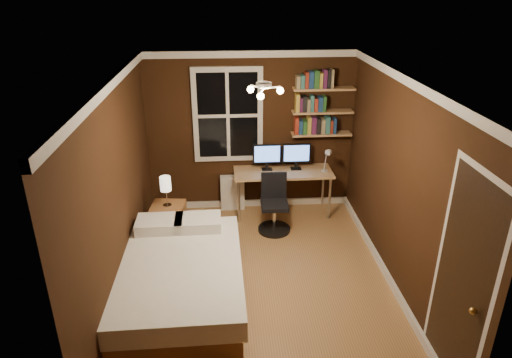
{
  "coord_description": "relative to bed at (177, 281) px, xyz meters",
  "views": [
    {
      "loc": [
        -0.41,
        -4.64,
        3.46
      ],
      "look_at": [
        -0.04,
        0.45,
        1.2
      ],
      "focal_mm": 32.0,
      "sensor_mm": 36.0,
      "label": 1
    }
  ],
  "objects": [
    {
      "name": "wall_right",
      "position": [
        2.6,
        0.31,
        0.95
      ],
      "size": [
        0.04,
        4.2,
        2.5
      ],
      "primitive_type": "cube",
      "color": "black",
      "rests_on": "ground"
    },
    {
      "name": "bedside_lamp",
      "position": [
        -0.23,
        1.37,
        0.48
      ],
      "size": [
        0.15,
        0.15,
        0.44
      ],
      "primitive_type": null,
      "color": "beige",
      "rests_on": "nightstand"
    },
    {
      "name": "bookshelf_lower",
      "position": [
        2.08,
        2.29,
        0.95
      ],
      "size": [
        0.92,
        0.22,
        0.03
      ],
      "primitive_type": "cube",
      "color": "tan",
      "rests_on": "wall_back"
    },
    {
      "name": "books_row_lower",
      "position": [
        2.08,
        2.29,
        1.08
      ],
      "size": [
        0.6,
        0.16,
        0.23
      ],
      "primitive_type": null,
      "color": "maroon",
      "rests_on": "bookshelf_lower"
    },
    {
      "name": "wall_left",
      "position": [
        -0.6,
        0.31,
        0.95
      ],
      "size": [
        0.04,
        4.2,
        2.5
      ],
      "primitive_type": "cube",
      "color": "black",
      "rests_on": "ground"
    },
    {
      "name": "door_knob",
      "position": [
        2.55,
        -1.54,
        0.7
      ],
      "size": [
        0.06,
        0.06,
        0.06
      ],
      "primitive_type": "sphere",
      "color": "gold",
      "rests_on": "door"
    },
    {
      "name": "radiator",
      "position": [
        0.69,
        2.3,
        -0.01
      ],
      "size": [
        0.38,
        0.13,
        0.57
      ],
      "primitive_type": "cube",
      "color": "silver",
      "rests_on": "ground"
    },
    {
      "name": "door",
      "position": [
        2.59,
        -1.24,
        0.73
      ],
      "size": [
        0.03,
        0.82,
        2.05
      ],
      "primitive_type": null,
      "color": "black",
      "rests_on": "ground"
    },
    {
      "name": "office_chair",
      "position": [
        1.29,
        1.58,
        0.02
      ],
      "size": [
        0.48,
        0.48,
        0.87
      ],
      "rotation": [
        0.0,
        0.0,
        -0.02
      ],
      "color": "black",
      "rests_on": "ground"
    },
    {
      "name": "desk",
      "position": [
        1.48,
        2.11,
        0.36
      ],
      "size": [
        1.52,
        0.57,
        0.72
      ],
      "color": "tan",
      "rests_on": "ground"
    },
    {
      "name": "books_row_upper",
      "position": [
        2.08,
        2.29,
        1.78
      ],
      "size": [
        0.54,
        0.16,
        0.23
      ],
      "primitive_type": null,
      "color": "#265826",
      "rests_on": "bookshelf_upper"
    },
    {
      "name": "ceiling_fixture",
      "position": [
        1.0,
        0.21,
        2.1
      ],
      "size": [
        0.44,
        0.44,
        0.18
      ],
      "primitive_type": null,
      "color": "beige",
      "rests_on": "ceiling"
    },
    {
      "name": "monitor_left",
      "position": [
        1.23,
        2.18,
        0.63
      ],
      "size": [
        0.44,
        0.12,
        0.42
      ],
      "primitive_type": null,
      "color": "black",
      "rests_on": "desk"
    },
    {
      "name": "bookshelf_middle",
      "position": [
        2.08,
        2.29,
        1.3
      ],
      "size": [
        0.92,
        0.22,
        0.03
      ],
      "primitive_type": "cube",
      "color": "tan",
      "rests_on": "wall_back"
    },
    {
      "name": "ceiling",
      "position": [
        1.0,
        0.31,
        2.2
      ],
      "size": [
        3.2,
        4.2,
        0.02
      ],
      "primitive_type": "cube",
      "color": "white",
      "rests_on": "wall_back"
    },
    {
      "name": "bed",
      "position": [
        0.0,
        0.0,
        0.0
      ],
      "size": [
        1.51,
        2.07,
        0.7
      ],
      "rotation": [
        0.0,
        0.0,
        0.02
      ],
      "color": "brown",
      "rests_on": "ground"
    },
    {
      "name": "books_row_middle",
      "position": [
        2.08,
        2.29,
        1.43
      ],
      "size": [
        0.48,
        0.16,
        0.23
      ],
      "primitive_type": null,
      "color": "navy",
      "rests_on": "bookshelf_middle"
    },
    {
      "name": "nightstand",
      "position": [
        -0.23,
        1.37,
        -0.02
      ],
      "size": [
        0.49,
        0.49,
        0.56
      ],
      "primitive_type": "cube",
      "rotation": [
        0.0,
        0.0,
        -0.1
      ],
      "color": "brown",
      "rests_on": "ground"
    },
    {
      "name": "desk_lamp",
      "position": [
        2.12,
        1.97,
        0.64
      ],
      "size": [
        0.14,
        0.32,
        0.44
      ],
      "primitive_type": null,
      "color": "silver",
      "rests_on": "desk"
    },
    {
      "name": "floor",
      "position": [
        1.0,
        0.31,
        -0.3
      ],
      "size": [
        4.2,
        4.2,
        0.0
      ],
      "primitive_type": "plane",
      "color": "#8E5F39",
      "rests_on": "ground"
    },
    {
      "name": "bookshelf_upper",
      "position": [
        2.08,
        2.29,
        1.65
      ],
      "size": [
        0.92,
        0.22,
        0.03
      ],
      "primitive_type": "cube",
      "color": "tan",
      "rests_on": "wall_back"
    },
    {
      "name": "window",
      "position": [
        0.65,
        2.38,
        1.25
      ],
      "size": [
        1.06,
        0.06,
        1.46
      ],
      "primitive_type": "cube",
      "color": "silver",
      "rests_on": "wall_back"
    },
    {
      "name": "monitor_right",
      "position": [
        1.69,
        2.18,
        0.63
      ],
      "size": [
        0.44,
        0.12,
        0.42
      ],
      "primitive_type": null,
      "color": "black",
      "rests_on": "desk"
    },
    {
      "name": "wall_back",
      "position": [
        1.0,
        2.41,
        0.95
      ],
      "size": [
        3.2,
        0.04,
        2.5
      ],
      "primitive_type": "cube",
      "color": "black",
      "rests_on": "ground"
    }
  ]
}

